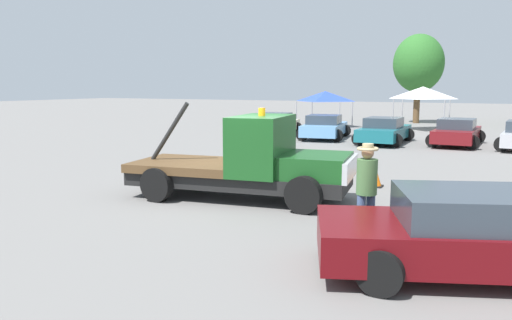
# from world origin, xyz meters

# --- Properties ---
(ground_plane) EXTENTS (160.00, 160.00, 0.00)m
(ground_plane) POSITION_xyz_m (0.00, 0.00, 0.00)
(ground_plane) COLOR slate
(tow_truck) EXTENTS (6.05, 2.96, 2.51)m
(tow_truck) POSITION_xyz_m (0.35, 0.05, 0.93)
(tow_truck) COLOR black
(tow_truck) RESTS_ON ground
(foreground_car) EXTENTS (5.55, 3.71, 1.34)m
(foreground_car) POSITION_xyz_m (5.99, -3.06, 0.65)
(foreground_car) COLOR #5B0A0F
(foreground_car) RESTS_ON ground
(person_near_truck) EXTENTS (0.41, 0.41, 1.85)m
(person_near_truck) POSITION_xyz_m (3.86, -1.94, 1.09)
(person_near_truck) COLOR #475B84
(person_near_truck) RESTS_ON ground
(parked_car_cream) EXTENTS (2.91, 4.89, 1.34)m
(parked_car_cream) POSITION_xyz_m (-6.15, 15.89, 0.65)
(parked_car_cream) COLOR beige
(parked_car_cream) RESTS_ON ground
(parked_car_skyblue) EXTENTS (2.96, 4.68, 1.34)m
(parked_car_skyblue) POSITION_xyz_m (-2.88, 15.19, 0.65)
(parked_car_skyblue) COLOR #669ED1
(parked_car_skyblue) RESTS_ON ground
(parked_car_teal) EXTENTS (2.47, 4.82, 1.34)m
(parked_car_teal) POSITION_xyz_m (0.60, 14.45, 0.65)
(parked_car_teal) COLOR #196670
(parked_car_teal) RESTS_ON ground
(parked_car_maroon) EXTENTS (2.53, 4.67, 1.34)m
(parked_car_maroon) POSITION_xyz_m (4.01, 15.20, 0.65)
(parked_car_maroon) COLOR maroon
(parked_car_maroon) RESTS_ON ground
(canopy_tent_blue) EXTENTS (3.21, 3.21, 2.55)m
(canopy_tent_blue) POSITION_xyz_m (-5.52, 22.96, 2.18)
(canopy_tent_blue) COLOR #9E9EA3
(canopy_tent_blue) RESTS_ON ground
(canopy_tent_white) EXTENTS (3.22, 3.22, 2.88)m
(canopy_tent_white) POSITION_xyz_m (1.09, 23.47, 2.47)
(canopy_tent_white) COLOR #9E9EA3
(canopy_tent_white) RESTS_ON ground
(tree_left) EXTENTS (3.87, 3.87, 6.91)m
(tree_left) POSITION_xyz_m (-0.25, 29.68, 4.64)
(tree_left) COLOR brown
(tree_left) RESTS_ON ground
(traffic_cone) EXTENTS (0.40, 0.40, 0.55)m
(traffic_cone) POSITION_xyz_m (2.87, 3.11, 0.25)
(traffic_cone) COLOR black
(traffic_cone) RESTS_ON ground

